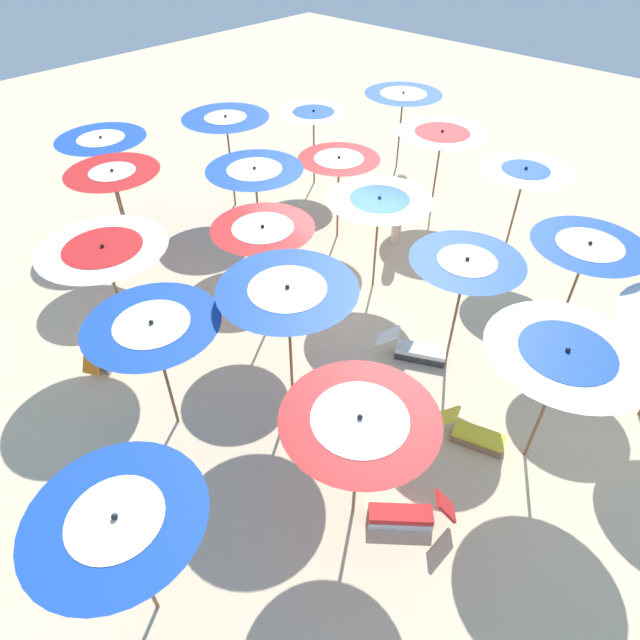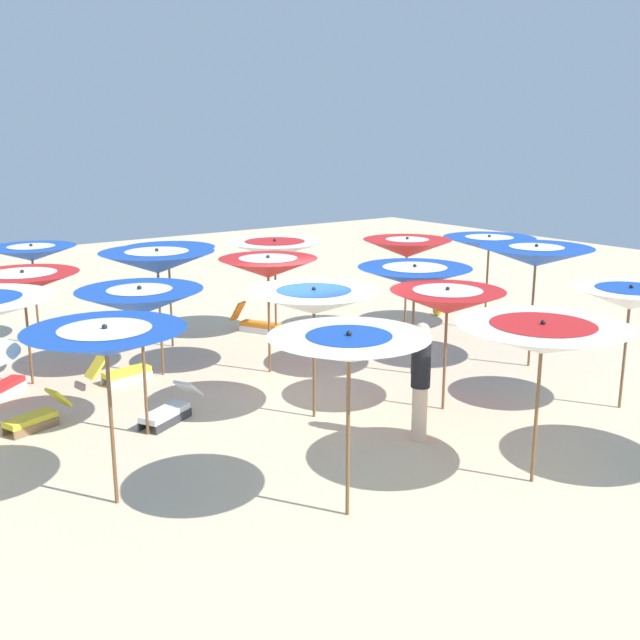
# 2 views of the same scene
# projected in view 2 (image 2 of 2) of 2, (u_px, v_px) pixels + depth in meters

# --- Properties ---
(ground) EXTENTS (42.64, 42.64, 0.04)m
(ground) POSITION_uv_depth(u_px,v_px,m) (301.00, 398.00, 13.83)
(ground) COLOR beige
(beach_umbrella_0) EXTENTS (2.20, 2.20, 2.31)m
(beach_umbrella_0) POSITION_uv_depth(u_px,v_px,m) (489.00, 244.00, 18.13)
(beach_umbrella_0) COLOR brown
(beach_umbrella_0) RESTS_ON ground
(beach_umbrella_1) EXTENTS (2.06, 2.06, 2.33)m
(beach_umbrella_1) POSITION_uv_depth(u_px,v_px,m) (407.00, 248.00, 17.66)
(beach_umbrella_1) COLOR brown
(beach_umbrella_1) RESTS_ON ground
(beach_umbrella_2) EXTENTS (2.29, 2.29, 2.30)m
(beach_umbrella_2) POSITION_uv_depth(u_px,v_px,m) (275.00, 249.00, 17.51)
(beach_umbrella_2) COLOR brown
(beach_umbrella_2) RESTS_ON ground
(beach_umbrella_3) EXTENTS (2.05, 2.05, 2.31)m
(beach_umbrella_3) POSITION_uv_depth(u_px,v_px,m) (168.00, 256.00, 16.57)
(beach_umbrella_3) COLOR brown
(beach_umbrella_3) RESTS_ON ground
(beach_umbrella_4) EXTENTS (1.94, 1.94, 2.30)m
(beach_umbrella_4) POSITION_uv_depth(u_px,v_px,m) (32.00, 253.00, 16.76)
(beach_umbrella_4) COLOR brown
(beach_umbrella_4) RESTS_ON ground
(beach_umbrella_5) EXTENTS (2.24, 2.24, 2.53)m
(beach_umbrella_5) POSITION_uv_depth(u_px,v_px,m) (536.00, 256.00, 15.10)
(beach_umbrella_5) COLOR brown
(beach_umbrella_5) RESTS_ON ground
(beach_umbrella_6) EXTENTS (2.22, 2.22, 2.21)m
(beach_umbrella_6) POSITION_uv_depth(u_px,v_px,m) (415.00, 276.00, 14.69)
(beach_umbrella_6) COLOR brown
(beach_umbrella_6) RESTS_ON ground
(beach_umbrella_7) EXTENTS (1.93, 1.93, 2.38)m
(beach_umbrella_7) POSITION_uv_depth(u_px,v_px,m) (268.00, 268.00, 14.74)
(beach_umbrella_7) COLOR brown
(beach_umbrella_7) RESTS_ON ground
(beach_umbrella_8) EXTENTS (2.20, 2.20, 2.54)m
(beach_umbrella_8) POSITION_uv_depth(u_px,v_px,m) (157.00, 262.00, 14.53)
(beach_umbrella_8) COLOR brown
(beach_umbrella_8) RESTS_ON ground
(beach_umbrella_9) EXTENTS (2.05, 2.05, 2.22)m
(beach_umbrella_9) POSITION_uv_depth(u_px,v_px,m) (23.00, 282.00, 14.05)
(beach_umbrella_9) COLOR brown
(beach_umbrella_9) RESTS_ON ground
(beach_umbrella_10) EXTENTS (1.93, 1.93, 2.20)m
(beach_umbrella_10) POSITION_uv_depth(u_px,v_px,m) (630.00, 298.00, 12.81)
(beach_umbrella_10) COLOR brown
(beach_umbrella_10) RESTS_ON ground
(beach_umbrella_11) EXTENTS (1.95, 1.95, 2.18)m
(beach_umbrella_11) POSITION_uv_depth(u_px,v_px,m) (447.00, 301.00, 12.75)
(beach_umbrella_11) COLOR brown
(beach_umbrella_11) RESTS_ON ground
(beach_umbrella_12) EXTENTS (2.18, 2.18, 2.25)m
(beach_umbrella_12) POSITION_uv_depth(u_px,v_px,m) (314.00, 301.00, 12.37)
(beach_umbrella_12) COLOR brown
(beach_umbrella_12) RESTS_ON ground
(beach_umbrella_13) EXTENTS (1.94, 1.94, 2.43)m
(beach_umbrella_13) POSITION_uv_depth(u_px,v_px,m) (140.00, 302.00, 11.58)
(beach_umbrella_13) COLOR brown
(beach_umbrella_13) RESTS_ON ground
(beach_umbrella_16) EXTENTS (2.29, 2.29, 2.30)m
(beach_umbrella_16) POSITION_uv_depth(u_px,v_px,m) (542.00, 338.00, 9.98)
(beach_umbrella_16) COLOR brown
(beach_umbrella_16) RESTS_ON ground
(beach_umbrella_17) EXTENTS (1.97, 1.97, 2.40)m
(beach_umbrella_17) POSITION_uv_depth(u_px,v_px,m) (349.00, 349.00, 9.04)
(beach_umbrella_17) COLOR brown
(beach_umbrella_17) RESTS_ON ground
(beach_umbrella_18) EXTENTS (2.01, 2.01, 2.41)m
(beach_umbrella_18) POSITION_uv_depth(u_px,v_px,m) (106.00, 342.00, 9.35)
(beach_umbrella_18) COLOR brown
(beach_umbrella_18) RESTS_ON ground
(lounger_0) EXTENTS (0.88, 1.28, 0.70)m
(lounger_0) POSITION_uv_depth(u_px,v_px,m) (257.00, 323.00, 18.25)
(lounger_0) COLOR silver
(lounger_0) RESTS_ON ground
(lounger_1) EXTENTS (1.32, 0.52, 0.64)m
(lounger_1) POSITION_uv_depth(u_px,v_px,m) (122.00, 372.00, 14.56)
(lounger_1) COLOR silver
(lounger_1) RESTS_ON ground
(lounger_2) EXTENTS (1.38, 0.95, 0.58)m
(lounger_2) POSITION_uv_depth(u_px,v_px,m) (169.00, 410.00, 12.61)
(lounger_2) COLOR #333338
(lounger_2) RESTS_ON ground
(lounger_3) EXTENTS (1.19, 0.67, 0.57)m
(lounger_3) POSITION_uv_depth(u_px,v_px,m) (35.00, 417.00, 12.30)
(lounger_3) COLOR olive
(lounger_3) RESTS_ON ground
(lounger_4) EXTENTS (1.14, 1.04, 0.67)m
(lounger_4) POSITION_uv_depth(u_px,v_px,m) (0.00, 386.00, 13.76)
(lounger_4) COLOR silver
(lounger_4) RESTS_ON ground
(beachgoer_0) EXTENTS (0.30, 0.30, 1.90)m
(beachgoer_0) POSITION_uv_depth(u_px,v_px,m) (421.00, 379.00, 11.63)
(beachgoer_0) COLOR beige
(beachgoer_0) RESTS_ON ground
(beach_ball) EXTENTS (0.27, 0.27, 0.27)m
(beach_ball) POSITION_uv_depth(u_px,v_px,m) (438.00, 310.00, 19.92)
(beach_ball) COLOR yellow
(beach_ball) RESTS_ON ground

